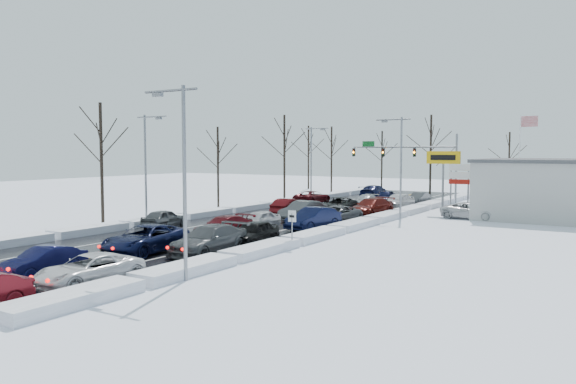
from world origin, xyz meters
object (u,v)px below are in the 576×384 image
Objects in this scene: traffic_signal_mast at (414,156)px; oncoming_car_0 at (288,215)px; flagpole at (521,152)px; tires_plus_sign at (443,162)px.

oncoming_car_0 is at bearing -104.12° from traffic_signal_mast.
flagpole reaches higher than oncoming_car_0.
traffic_signal_mast is 1.33× the size of flagpole.
traffic_signal_mast is 21.78m from oncoming_car_0.
traffic_signal_mast is at bearing 120.46° from tires_plus_sign.
traffic_signal_mast is 2.21× the size of tires_plus_sign.
tires_plus_sign is at bearing -108.44° from flagpole.
traffic_signal_mast reaches higher than tires_plus_sign.
tires_plus_sign is 15.66m from oncoming_car_0.
tires_plus_sign is 0.60× the size of flagpole.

